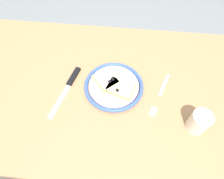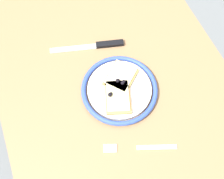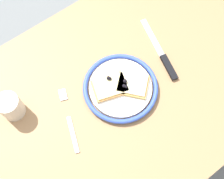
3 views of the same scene
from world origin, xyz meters
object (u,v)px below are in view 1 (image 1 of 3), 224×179
at_px(plate, 114,86).
at_px(dining_table, 101,97).
at_px(fork, 160,94).
at_px(cup, 199,122).
at_px(knife, 70,83).
at_px(pizza_slice_near, 120,88).
at_px(pizza_slice_far, 106,80).

bearing_deg(plate, dining_table, 1.32).
bearing_deg(fork, cup, 134.52).
distance_m(dining_table, plate, 0.11).
bearing_deg(knife, fork, 177.56).
distance_m(pizza_slice_near, pizza_slice_far, 0.06).
height_order(plate, cup, cup).
bearing_deg(cup, fork, -45.48).
distance_m(pizza_slice_far, fork, 0.21).
relative_size(pizza_slice_far, fork, 0.62).
bearing_deg(fork, knife, -2.44).
height_order(knife, cup, cup).
bearing_deg(dining_table, pizza_slice_near, 168.80).
relative_size(dining_table, fork, 6.05).
bearing_deg(cup, pizza_slice_near, -23.11).
height_order(dining_table, knife, knife).
height_order(knife, fork, knife).
xyz_separation_m(plate, knife, (0.17, -0.00, -0.01)).
bearing_deg(fork, pizza_slice_far, -8.10).
height_order(plate, fork, plate).
xyz_separation_m(dining_table, plate, (-0.06, -0.00, 0.09)).
height_order(pizza_slice_near, fork, pizza_slice_near).
relative_size(pizza_slice_near, cup, 1.52).
bearing_deg(dining_table, knife, -0.70).
height_order(pizza_slice_near, pizza_slice_far, same).
relative_size(plate, pizza_slice_near, 1.86).
height_order(dining_table, plate, plate).
distance_m(pizza_slice_near, cup, 0.29).
xyz_separation_m(pizza_slice_near, pizza_slice_far, (0.06, -0.03, -0.00)).
bearing_deg(knife, pizza_slice_near, 174.97).
height_order(pizza_slice_far, fork, pizza_slice_far).
bearing_deg(knife, cup, 164.20).
distance_m(pizza_slice_near, knife, 0.20).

